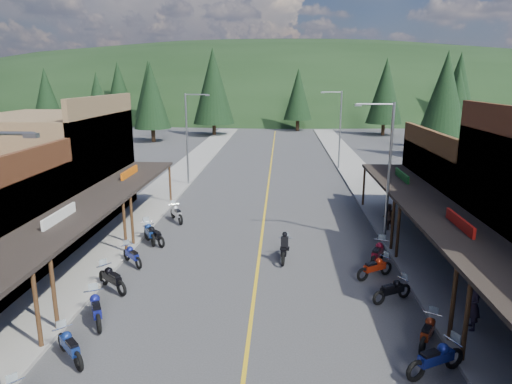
# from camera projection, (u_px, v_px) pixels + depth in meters

# --- Properties ---
(ground) EXTENTS (220.00, 220.00, 0.00)m
(ground) POSITION_uv_depth(u_px,v_px,m) (253.00, 308.00, 18.90)
(ground) COLOR #38383A
(ground) RESTS_ON ground
(centerline) EXTENTS (0.15, 90.00, 0.01)m
(centerline) POSITION_uv_depth(u_px,v_px,m) (267.00, 191.00, 38.27)
(centerline) COLOR gold
(centerline) RESTS_ON ground
(sidewalk_west) EXTENTS (3.40, 94.00, 0.15)m
(sidewalk_west) POSITION_uv_depth(u_px,v_px,m) (165.00, 189.00, 38.72)
(sidewalk_west) COLOR gray
(sidewalk_west) RESTS_ON ground
(sidewalk_east) EXTENTS (3.40, 94.00, 0.15)m
(sidewalk_east) POSITION_uv_depth(u_px,v_px,m) (372.00, 192.00, 37.79)
(sidewalk_east) COLOR gray
(sidewalk_east) RESTS_ON ground
(shop_west_3) EXTENTS (10.90, 10.20, 8.20)m
(shop_west_3) POSITION_uv_depth(u_px,v_px,m) (53.00, 169.00, 29.73)
(shop_west_3) COLOR brown
(shop_west_3) RESTS_ON ground
(shop_east_3) EXTENTS (10.90, 10.20, 6.20)m
(shop_east_3) POSITION_uv_depth(u_px,v_px,m) (483.00, 189.00, 28.50)
(shop_east_3) COLOR #4C2D16
(shop_east_3) RESTS_ON ground
(streetlight_1) EXTENTS (2.16, 0.18, 8.00)m
(streetlight_1) POSITION_uv_depth(u_px,v_px,m) (188.00, 135.00, 39.50)
(streetlight_1) COLOR gray
(streetlight_1) RESTS_ON ground
(streetlight_2) EXTENTS (2.16, 0.18, 8.00)m
(streetlight_2) POSITION_uv_depth(u_px,v_px,m) (387.00, 167.00, 25.20)
(streetlight_2) COLOR gray
(streetlight_2) RESTS_ON ground
(streetlight_3) EXTENTS (2.16, 0.18, 8.00)m
(streetlight_3) POSITION_uv_depth(u_px,v_px,m) (339.00, 126.00, 46.51)
(streetlight_3) COLOR gray
(streetlight_3) RESTS_ON ground
(ridge_hill) EXTENTS (310.00, 140.00, 60.00)m
(ridge_hill) POSITION_uv_depth(u_px,v_px,m) (278.00, 107.00, 149.67)
(ridge_hill) COLOR black
(ridge_hill) RESTS_ON ground
(pine_0) EXTENTS (5.04, 5.04, 11.00)m
(pine_0) POSITION_uv_depth(u_px,v_px,m) (46.00, 94.00, 79.53)
(pine_0) COLOR black
(pine_0) RESTS_ON ground
(pine_1) EXTENTS (5.88, 5.88, 12.50)m
(pine_1) POSITION_uv_depth(u_px,v_px,m) (149.00, 89.00, 86.24)
(pine_1) COLOR black
(pine_1) RESTS_ON ground
(pine_2) EXTENTS (6.72, 6.72, 14.00)m
(pine_2) POSITION_uv_depth(u_px,v_px,m) (213.00, 86.00, 73.68)
(pine_2) COLOR black
(pine_2) RESTS_ON ground
(pine_3) EXTENTS (5.04, 5.04, 11.00)m
(pine_3) POSITION_uv_depth(u_px,v_px,m) (298.00, 94.00, 81.04)
(pine_3) COLOR black
(pine_3) RESTS_ON ground
(pine_4) EXTENTS (5.88, 5.88, 12.50)m
(pine_4) POSITION_uv_depth(u_px,v_px,m) (386.00, 91.00, 74.30)
(pine_4) COLOR black
(pine_4) RESTS_ON ground
(pine_5) EXTENTS (6.72, 6.72, 14.00)m
(pine_5) POSITION_uv_depth(u_px,v_px,m) (459.00, 85.00, 84.88)
(pine_5) COLOR black
(pine_5) RESTS_ON ground
(pine_7) EXTENTS (5.88, 5.88, 12.50)m
(pine_7) POSITION_uv_depth(u_px,v_px,m) (119.00, 88.00, 92.48)
(pine_7) COLOR black
(pine_7) RESTS_ON ground
(pine_8) EXTENTS (4.48, 4.48, 10.00)m
(pine_8) POSITION_uv_depth(u_px,v_px,m) (98.00, 105.00, 57.38)
(pine_8) COLOR black
(pine_8) RESTS_ON ground
(pine_9) EXTENTS (4.93, 4.93, 10.80)m
(pine_9) POSITION_uv_depth(u_px,v_px,m) (457.00, 101.00, 59.66)
(pine_9) COLOR black
(pine_9) RESTS_ON ground
(pine_10) EXTENTS (5.38, 5.38, 11.60)m
(pine_10) POSITION_uv_depth(u_px,v_px,m) (151.00, 96.00, 66.65)
(pine_10) COLOR black
(pine_10) RESTS_ON ground
(pine_11) EXTENTS (5.82, 5.82, 12.40)m
(pine_11) POSITION_uv_depth(u_px,v_px,m) (445.00, 96.00, 52.89)
(pine_11) COLOR black
(pine_11) RESTS_ON ground
(bike_west_6) EXTENTS (1.93, 1.96, 1.18)m
(bike_west_6) POSITION_uv_depth(u_px,v_px,m) (70.00, 345.00, 15.23)
(bike_west_6) COLOR navy
(bike_west_6) RESTS_ON ground
(bike_west_7) EXTENTS (1.72, 2.37, 1.30)m
(bike_west_7) POSITION_uv_depth(u_px,v_px,m) (96.00, 307.00, 17.60)
(bike_west_7) COLOR navy
(bike_west_7) RESTS_ON ground
(bike_west_8) EXTENTS (2.14, 1.99, 1.26)m
(bike_west_8) POSITION_uv_depth(u_px,v_px,m) (112.00, 277.00, 20.30)
(bike_west_8) COLOR black
(bike_west_8) RESTS_ON ground
(bike_west_9) EXTENTS (1.80, 1.88, 1.12)m
(bike_west_9) POSITION_uv_depth(u_px,v_px,m) (132.00, 254.00, 23.13)
(bike_west_9) COLOR navy
(bike_west_9) RESTS_ON ground
(bike_west_10) EXTENTS (2.02, 2.03, 1.23)m
(bike_west_10) POSITION_uv_depth(u_px,v_px,m) (154.00, 234.00, 25.99)
(bike_west_10) COLOR black
(bike_west_10) RESTS_ON ground
(bike_west_11) EXTENTS (1.75, 2.33, 1.28)m
(bike_west_11) POSITION_uv_depth(u_px,v_px,m) (149.00, 232.00, 26.31)
(bike_west_11) COLOR navy
(bike_west_11) RESTS_ON ground
(bike_west_12) EXTENTS (1.76, 2.27, 1.26)m
(bike_west_12) POSITION_uv_depth(u_px,v_px,m) (176.00, 212.00, 30.10)
(bike_west_12) COLOR #A5A5AB
(bike_west_12) RESTS_ON ground
(bike_east_6) EXTENTS (2.35, 1.69, 1.29)m
(bike_east_6) POSITION_uv_depth(u_px,v_px,m) (436.00, 357.00, 14.47)
(bike_east_6) COLOR navy
(bike_east_6) RESTS_ON ground
(bike_east_7) EXTENTS (1.58, 2.08, 1.15)m
(bike_east_7) POSITION_uv_depth(u_px,v_px,m) (428.00, 330.00, 16.15)
(bike_east_7) COLOR maroon
(bike_east_7) RESTS_ON ground
(bike_east_8) EXTENTS (2.04, 1.55, 1.13)m
(bike_east_8) POSITION_uv_depth(u_px,v_px,m) (392.00, 289.00, 19.30)
(bike_east_8) COLOR black
(bike_east_8) RESTS_ON ground
(bike_east_9) EXTENTS (2.11, 1.67, 1.18)m
(bike_east_9) POSITION_uv_depth(u_px,v_px,m) (375.00, 267.00, 21.57)
(bike_east_9) COLOR red
(bike_east_9) RESTS_ON ground
(bike_east_10) EXTENTS (1.72, 2.46, 1.34)m
(bike_east_10) POSITION_uv_depth(u_px,v_px,m) (378.00, 252.00, 23.12)
(bike_east_10) COLOR maroon
(bike_east_10) RESTS_ON ground
(rider_on_bike) EXTENTS (0.91, 2.22, 1.65)m
(rider_on_bike) POSITION_uv_depth(u_px,v_px,m) (284.00, 248.00, 23.68)
(rider_on_bike) COLOR black
(rider_on_bike) RESTS_ON ground
(pedestrian_east_a) EXTENTS (0.52, 0.74, 1.92)m
(pedestrian_east_a) POSITION_uv_depth(u_px,v_px,m) (474.00, 305.00, 16.83)
(pedestrian_east_a) COLOR #292031
(pedestrian_east_a) RESTS_ON sidewalk_east
(pedestrian_east_b) EXTENTS (0.90, 0.81, 1.61)m
(pedestrian_east_b) POSITION_uv_depth(u_px,v_px,m) (388.00, 216.00, 28.13)
(pedestrian_east_b) COLOR brown
(pedestrian_east_b) RESTS_ON sidewalk_east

